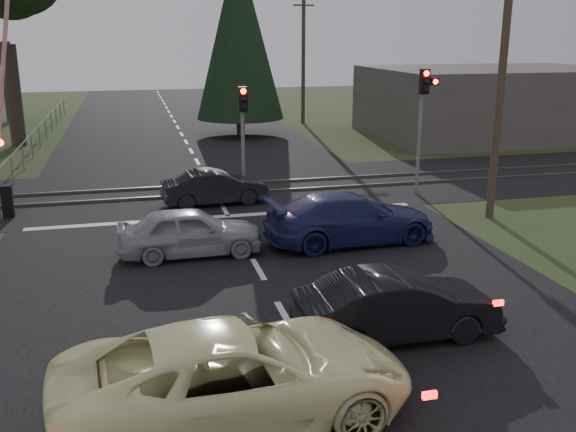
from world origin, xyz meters
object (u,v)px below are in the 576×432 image
object	(u,v)px
utility_pole_far	(240,45)
dark_car_far	(215,187)
traffic_signal_right	(424,107)
blue_sedan	(350,218)
utility_pole_mid	(303,52)
silver_car	(190,232)
traffic_signal_center	(243,123)
cream_coupe	(236,375)
dark_hatchback	(397,306)
utility_pole_near	(502,73)

from	to	relation	value
utility_pole_far	dark_car_far	world-z (taller)	utility_pole_far
traffic_signal_right	blue_sedan	world-z (taller)	traffic_signal_right
utility_pole_mid	silver_car	world-z (taller)	utility_pole_mid
traffic_signal_center	dark_car_far	bearing A→B (deg)	-146.69
cream_coupe	dark_car_far	distance (m)	13.51
utility_pole_mid	dark_car_far	bearing A→B (deg)	-113.39
traffic_signal_center	silver_car	distance (m)	6.97
silver_car	traffic_signal_center	bearing A→B (deg)	-23.41
utility_pole_far	blue_sedan	xyz separation A→B (m)	(-5.43, -50.43, -3.99)
traffic_signal_right	dark_hatchback	bearing A→B (deg)	-117.06
utility_pole_near	blue_sedan	xyz separation A→B (m)	(-5.43, -1.43, -3.99)
dark_car_far	cream_coupe	bearing A→B (deg)	168.68
traffic_signal_center	utility_pole_mid	bearing A→B (deg)	68.79
blue_sedan	dark_car_far	bearing A→B (deg)	27.79
silver_car	blue_sedan	bearing A→B (deg)	-90.36
utility_pole_mid	silver_car	xyz separation A→B (m)	(-10.09, -25.43, -4.05)
utility_pole_near	utility_pole_mid	xyz separation A→B (m)	(0.00, 24.00, 0.00)
traffic_signal_center	utility_pole_near	xyz separation A→B (m)	(7.50, -4.68, 1.92)
utility_pole_near	traffic_signal_right	bearing A→B (deg)	105.34
blue_sedan	cream_coupe	bearing A→B (deg)	146.02
traffic_signal_center	utility_pole_near	world-z (taller)	utility_pole_near
utility_pole_far	dark_car_far	bearing A→B (deg)	-100.92
cream_coupe	traffic_signal_right	bearing A→B (deg)	-40.01
utility_pole_near	blue_sedan	size ratio (longest dim) A/B	1.78
cream_coupe	silver_car	size ratio (longest dim) A/B	1.42
silver_car	dark_car_far	distance (m)	5.50
traffic_signal_right	utility_pole_mid	bearing A→B (deg)	87.34
utility_pole_far	utility_pole_mid	bearing A→B (deg)	-90.00
utility_pole_far	dark_hatchback	size ratio (longest dim) A/B	2.19
utility_pole_mid	utility_pole_far	bearing A→B (deg)	90.00
utility_pole_far	dark_hatchback	xyz separation A→B (m)	(-6.55, -56.47, -4.05)
dark_hatchback	blue_sedan	xyz separation A→B (m)	(1.11, 6.05, 0.06)
silver_car	blue_sedan	size ratio (longest dim) A/B	0.78
utility_pole_far	cream_coupe	distance (m)	59.55
utility_pole_mid	dark_car_far	world-z (taller)	utility_pole_mid
silver_car	blue_sedan	world-z (taller)	blue_sedan
utility_pole_mid	utility_pole_near	bearing A→B (deg)	-90.00
utility_pole_far	silver_car	world-z (taller)	utility_pole_far
dark_hatchback	blue_sedan	size ratio (longest dim) A/B	0.81
dark_hatchback	blue_sedan	bearing A→B (deg)	-10.63
traffic_signal_center	utility_pole_near	distance (m)	9.05
traffic_signal_right	utility_pole_far	world-z (taller)	utility_pole_far
utility_pole_mid	cream_coupe	xyz separation A→B (m)	(-10.16, -33.54, -3.94)
traffic_signal_center	utility_pole_mid	size ratio (longest dim) A/B	0.46
dark_hatchback	blue_sedan	world-z (taller)	blue_sedan
traffic_signal_right	dark_car_far	bearing A→B (deg)	176.94
traffic_signal_right	dark_car_far	size ratio (longest dim) A/B	1.25
utility_pole_mid	blue_sedan	xyz separation A→B (m)	(-5.43, -25.43, -3.99)
cream_coupe	dark_hatchback	distance (m)	4.16
utility_pole_mid	utility_pole_far	xyz separation A→B (m)	(0.00, 25.00, 0.00)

